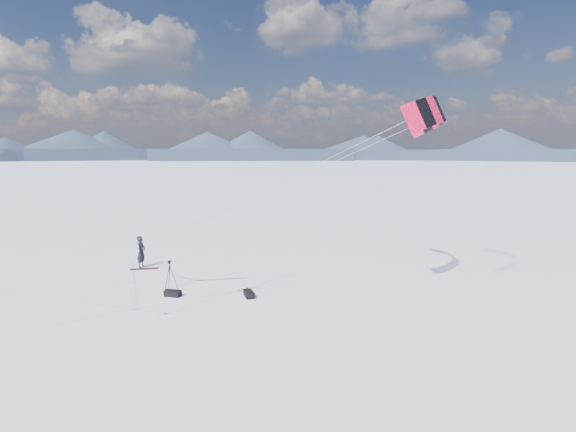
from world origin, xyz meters
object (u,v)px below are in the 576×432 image
at_px(snowkiter, 142,267).
at_px(snowboard, 144,269).
at_px(gear_bag_b, 249,294).
at_px(gear_bag_a, 173,293).
at_px(tripod, 170,271).

relative_size(snowkiter, snowboard, 1.19).
bearing_deg(snowkiter, gear_bag_b, -121.17).
height_order(gear_bag_a, gear_bag_b, gear_bag_b).
distance_m(snowboard, gear_bag_b, 8.02).
relative_size(snowkiter, gear_bag_a, 2.36).
xyz_separation_m(snowkiter, gear_bag_b, (8.08, -2.45, 0.15)).
bearing_deg(tripod, snowboard, 126.61).
bearing_deg(gear_bag_a, snowkiter, 136.63).
xyz_separation_m(snowboard, gear_bag_b, (7.72, -2.19, 0.13)).
bearing_deg(gear_bag_b, snowboard, -144.75).
relative_size(gear_bag_a, gear_bag_b, 0.95).
relative_size(tripod, gear_bag_b, 1.78).
bearing_deg(snowkiter, gear_bag_a, -141.93).
height_order(snowkiter, gear_bag_b, snowkiter).
xyz_separation_m(gear_bag_a, gear_bag_b, (3.42, 1.14, 0.00)).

